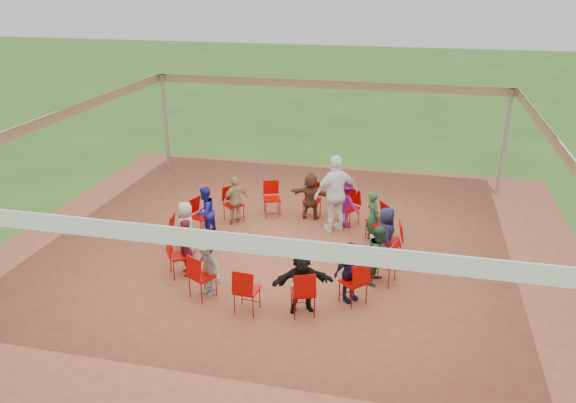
% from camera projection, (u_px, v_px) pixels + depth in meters
% --- Properties ---
extents(ground, '(80.00, 80.00, 0.00)m').
position_uv_depth(ground, '(285.00, 256.00, 12.43)').
color(ground, '#2F5A1C').
rests_on(ground, ground).
extents(dirt_patch, '(13.00, 13.00, 0.00)m').
position_uv_depth(dirt_patch, '(285.00, 256.00, 12.43)').
color(dirt_patch, brown).
rests_on(dirt_patch, ground).
extents(tent, '(10.33, 10.33, 3.00)m').
position_uv_depth(tent, '(285.00, 154.00, 11.54)').
color(tent, '#B2B2B7').
rests_on(tent, ground).
extents(chair_0, '(0.50, 0.48, 0.90)m').
position_uv_depth(chair_0, '(391.00, 241.00, 12.10)').
color(chair_0, '#A80300').
rests_on(chair_0, ground).
extents(chair_1, '(0.60, 0.60, 0.90)m').
position_uv_depth(chair_1, '(377.00, 222.00, 13.04)').
color(chair_1, '#A80300').
rests_on(chair_1, ground).
extents(chair_2, '(0.58, 0.59, 0.90)m').
position_uv_depth(chair_2, '(349.00, 208.00, 13.83)').
color(chair_2, '#A80300').
rests_on(chair_2, ground).
extents(chair_3, '(0.45, 0.47, 0.90)m').
position_uv_depth(chair_3, '(312.00, 200.00, 14.30)').
color(chair_3, '#A80300').
rests_on(chair_3, ground).
extents(chair_4, '(0.55, 0.56, 0.90)m').
position_uv_depth(chair_4, '(272.00, 199.00, 14.37)').
color(chair_4, '#A80300').
rests_on(chair_4, ground).
extents(chair_5, '(0.61, 0.61, 0.90)m').
position_uv_depth(chair_5, '(234.00, 205.00, 14.03)').
color(chair_5, '#A80300').
rests_on(chair_5, ground).
extents(chair_6, '(0.54, 0.53, 0.90)m').
position_uv_depth(chair_6, '(201.00, 217.00, 13.33)').
color(chair_6, '#A80300').
rests_on(chair_6, ground).
extents(chair_7, '(0.50, 0.48, 0.90)m').
position_uv_depth(chair_7, '(181.00, 234.00, 12.43)').
color(chair_7, '#A80300').
rests_on(chair_7, ground).
extents(chair_8, '(0.60, 0.60, 0.90)m').
position_uv_depth(chair_8, '(180.00, 256.00, 11.49)').
color(chair_8, '#A80300').
rests_on(chair_8, ground).
extents(chair_9, '(0.58, 0.59, 0.90)m').
position_uv_depth(chair_9, '(202.00, 276.00, 10.70)').
color(chair_9, '#A80300').
rests_on(chair_9, ground).
extents(chair_10, '(0.45, 0.47, 0.90)m').
position_uv_depth(chair_10, '(247.00, 290.00, 10.23)').
color(chair_10, '#A80300').
rests_on(chair_10, ground).
extents(chair_11, '(0.55, 0.56, 0.90)m').
position_uv_depth(chair_11, '(303.00, 292.00, 10.15)').
color(chair_11, '#A80300').
rests_on(chair_11, ground).
extents(chair_12, '(0.61, 0.61, 0.90)m').
position_uv_depth(chair_12, '(353.00, 282.00, 10.50)').
color(chair_12, '#A80300').
rests_on(chair_12, ground).
extents(chair_13, '(0.54, 0.53, 0.90)m').
position_uv_depth(chair_13, '(384.00, 263.00, 11.20)').
color(chair_13, '#A80300').
rests_on(chair_13, ground).
extents(person_seated_0, '(0.42, 0.64, 1.21)m').
position_uv_depth(person_seated_0, '(386.00, 234.00, 12.05)').
color(person_seated_0, '#181A3C').
rests_on(person_seated_0, ground).
extents(person_seated_1, '(0.49, 0.53, 1.21)m').
position_uv_depth(person_seated_1, '(373.00, 216.00, 12.94)').
color(person_seated_1, '#22482A').
rests_on(person_seated_1, ground).
extents(person_seated_2, '(0.87, 0.73, 1.21)m').
position_uv_depth(person_seated_2, '(346.00, 203.00, 13.68)').
color(person_seated_2, '#850F64').
rests_on(person_seated_2, ground).
extents(person_seated_3, '(1.15, 0.50, 1.21)m').
position_uv_depth(person_seated_3, '(311.00, 196.00, 14.13)').
color(person_seated_3, brown).
rests_on(person_seated_3, ground).
extents(person_seated_4, '(0.75, 0.77, 1.21)m').
position_uv_depth(person_seated_4, '(236.00, 200.00, 13.87)').
color(person_seated_4, tan).
rests_on(person_seated_4, ground).
extents(person_seated_5, '(0.50, 0.66, 1.21)m').
position_uv_depth(person_seated_5, '(205.00, 211.00, 13.22)').
color(person_seated_5, '#1C1B92').
rests_on(person_seated_5, ground).
extents(person_seated_6, '(0.42, 0.64, 1.21)m').
position_uv_depth(person_seated_6, '(186.00, 228.00, 12.36)').
color(person_seated_6, '#A8A597').
rests_on(person_seated_6, ground).
extents(person_seated_7, '(0.49, 0.53, 1.21)m').
position_uv_depth(person_seated_7, '(185.00, 248.00, 11.47)').
color(person_seated_7, '#400B15').
rests_on(person_seated_7, ground).
extents(person_seated_8, '(0.87, 0.73, 1.21)m').
position_uv_depth(person_seated_8, '(207.00, 266.00, 10.72)').
color(person_seated_8, gray).
rests_on(person_seated_8, ground).
extents(person_seated_9, '(1.20, 0.81, 1.21)m').
position_uv_depth(person_seated_9, '(302.00, 281.00, 10.20)').
color(person_seated_9, black).
rests_on(person_seated_9, ground).
extents(person_seated_10, '(0.75, 0.77, 1.21)m').
position_uv_depth(person_seated_10, '(350.00, 272.00, 10.53)').
color(person_seated_10, '#181A3C').
rests_on(person_seated_10, ground).
extents(person_seated_11, '(0.50, 0.66, 1.21)m').
position_uv_depth(person_seated_11, '(379.00, 254.00, 11.19)').
color(person_seated_11, '#22482A').
rests_on(person_seated_11, ground).
extents(standing_person, '(1.25, 1.10, 1.91)m').
position_uv_depth(standing_person, '(336.00, 194.00, 13.31)').
color(standing_person, white).
rests_on(standing_person, ground).
extents(cable_coil, '(0.33, 0.33, 0.03)m').
position_uv_depth(cable_coil, '(275.00, 242.00, 13.02)').
color(cable_coil, black).
rests_on(cable_coil, ground).
extents(laptop, '(0.30, 0.35, 0.22)m').
position_uv_depth(laptop, '(378.00, 235.00, 12.07)').
color(laptop, '#B7B7BC').
rests_on(laptop, ground).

